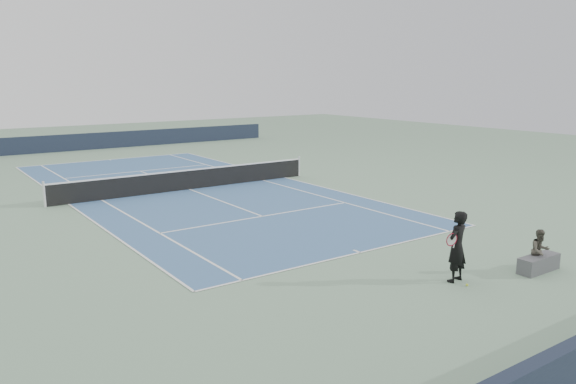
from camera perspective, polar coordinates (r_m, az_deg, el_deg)
ground at (r=26.82m, az=-9.98°, el=0.24°), size 80.00×80.00×0.00m
court_surface at (r=26.82m, az=-9.98°, el=0.26°), size 10.97×23.77×0.01m
tennis_net at (r=26.73m, az=-10.02°, el=1.30°), size 12.90×0.10×1.07m
windscreen_far at (r=43.44m, az=-20.16°, el=4.81°), size 30.00×0.25×1.20m
tennis_player at (r=15.06m, az=16.76°, el=-5.32°), size 0.84×0.62×1.87m
tennis_ball at (r=15.09m, az=17.73°, el=-8.97°), size 0.07×0.07×0.07m
spectator_bench at (r=16.76m, az=24.16°, el=-6.02°), size 1.45×0.89×1.18m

